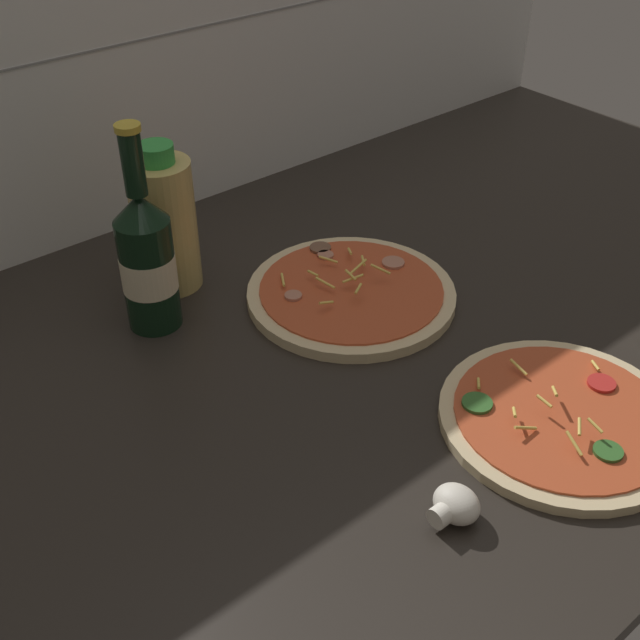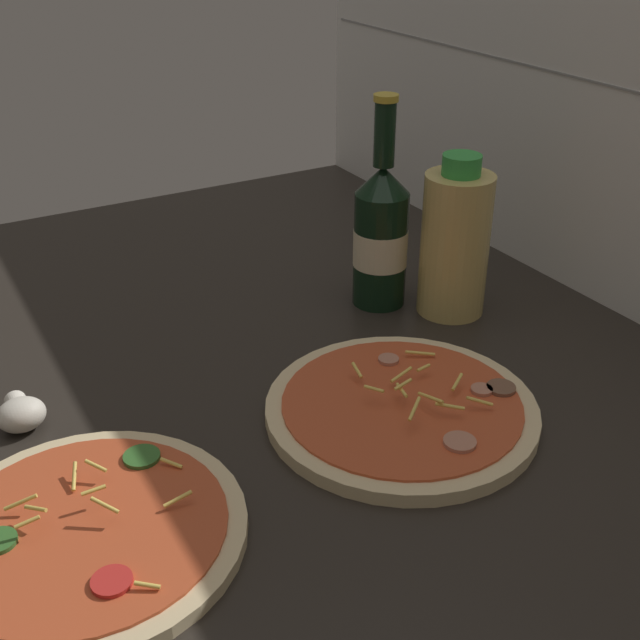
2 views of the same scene
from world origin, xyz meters
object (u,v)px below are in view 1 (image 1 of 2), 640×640
(pizza_far, at_px, (351,293))
(beer_bottle, at_px, (147,259))
(pizza_near, at_px, (561,418))
(mushroom_left, at_px, (455,505))
(oil_bottle, at_px, (165,223))

(pizza_far, distance_m, beer_bottle, 0.28)
(pizza_near, relative_size, beer_bottle, 1.00)
(pizza_far, distance_m, mushroom_left, 0.39)
(beer_bottle, xyz_separation_m, mushroom_left, (0.06, -0.47, -0.08))
(beer_bottle, height_order, oil_bottle, beer_bottle)
(beer_bottle, bearing_deg, pizza_far, -28.03)
(beer_bottle, bearing_deg, mushroom_left, -83.18)
(pizza_near, bearing_deg, oil_bottle, 109.10)
(pizza_near, distance_m, mushroom_left, 0.19)
(pizza_far, bearing_deg, mushroom_left, -116.78)
(pizza_near, height_order, beer_bottle, beer_bottle)
(beer_bottle, xyz_separation_m, oil_bottle, (0.07, 0.07, -0.00))
(beer_bottle, bearing_deg, oil_bottle, 45.94)
(oil_bottle, bearing_deg, beer_bottle, -134.06)
(pizza_far, xyz_separation_m, mushroom_left, (-0.18, -0.35, 0.01))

